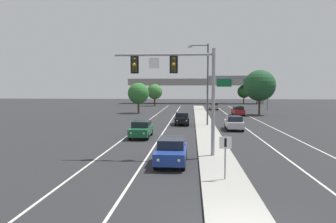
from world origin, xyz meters
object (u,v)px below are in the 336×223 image
(car_oncoming_black, at_px, (182,118))
(car_receding_tan, at_px, (214,106))
(car_oncoming_blue, at_px, (171,151))
(car_oncoming_green, at_px, (141,129))
(tree_far_right_a, at_px, (244,92))
(tree_far_left_b, at_px, (138,93))
(street_lamp_median, at_px, (206,79))
(car_receding_red, at_px, (238,111))
(highway_sign_gantry, at_px, (237,82))
(tree_far_right_b, at_px, (260,85))
(median_sign_post, at_px, (225,151))
(tree_far_left_c, at_px, (154,90))
(car_receding_silver, at_px, (234,123))
(tree_far_left_a, at_px, (155,92))
(overhead_signal_mast, at_px, (181,79))

(car_oncoming_black, bearing_deg, car_receding_tan, 78.14)
(car_oncoming_blue, xyz_separation_m, car_oncoming_green, (-3.56, 10.28, 0.00))
(car_oncoming_green, xyz_separation_m, car_oncoming_black, (3.54, 11.09, 0.00))
(car_oncoming_blue, relative_size, tree_far_right_a, 0.79)
(car_oncoming_green, relative_size, tree_far_left_b, 0.78)
(street_lamp_median, relative_size, car_receding_red, 2.23)
(highway_sign_gantry, bearing_deg, street_lamp_median, -104.98)
(tree_far_right_a, relative_size, tree_far_right_b, 0.71)
(median_sign_post, xyz_separation_m, tree_far_left_c, (-13.73, 85.73, 2.50))
(car_receding_silver, distance_m, tree_far_left_a, 50.34)
(highway_sign_gantry, height_order, tree_far_right_b, tree_far_right_b)
(street_lamp_median, distance_m, tree_far_right_b, 20.40)
(tree_far_left_a, relative_size, tree_far_left_b, 1.01)
(car_oncoming_black, xyz_separation_m, car_receding_tan, (6.13, 29.18, 0.00))
(car_oncoming_blue, distance_m, tree_far_right_a, 80.77)
(highway_sign_gantry, height_order, tree_far_right_a, highway_sign_gantry)
(car_receding_tan, relative_size, tree_far_left_b, 0.78)
(tree_far_left_c, relative_size, tree_far_left_a, 1.07)
(car_oncoming_black, height_order, car_receding_red, same)
(tree_far_left_c, distance_m, tree_far_right_a, 28.11)
(car_oncoming_blue, xyz_separation_m, highway_sign_gantry, (11.12, 50.40, 5.34))
(tree_far_right_b, bearing_deg, overhead_signal_mast, -109.57)
(overhead_signal_mast, height_order, car_receding_silver, overhead_signal_mast)
(car_oncoming_blue, relative_size, car_receding_silver, 1.00)
(tree_far_left_a, xyz_separation_m, tree_far_right_b, (21.85, -27.13, 1.40))
(tree_far_left_b, bearing_deg, car_receding_silver, -57.19)
(car_oncoming_blue, height_order, tree_far_right_b, tree_far_right_b)
(median_sign_post, bearing_deg, highway_sign_gantry, 81.39)
(overhead_signal_mast, xyz_separation_m, car_oncoming_black, (-0.56, 19.40, -4.49))
(car_receding_tan, xyz_separation_m, tree_far_left_c, (-16.91, 31.47, 3.27))
(tree_far_left_a, bearing_deg, highway_sign_gantry, -35.89)
(street_lamp_median, height_order, car_receding_red, street_lamp_median)
(car_oncoming_blue, bearing_deg, tree_far_left_b, 102.53)
(street_lamp_median, bearing_deg, car_receding_red, 68.81)
(car_receding_tan, height_order, tree_far_left_b, tree_far_left_b)
(street_lamp_median, xyz_separation_m, car_oncoming_green, (-6.52, -9.65, -4.97))
(tree_far_left_b, bearing_deg, car_receding_tan, 36.12)
(car_oncoming_black, height_order, tree_far_left_a, tree_far_left_a)
(car_oncoming_blue, bearing_deg, tree_far_left_c, 97.51)
(median_sign_post, height_order, tree_far_left_a, tree_far_left_a)
(car_receding_red, bearing_deg, car_receding_tan, 102.75)
(car_receding_red, relative_size, tree_far_left_c, 0.71)
(tree_far_right_a, distance_m, tree_far_right_b, 41.52)
(car_receding_red, height_order, tree_far_left_a, tree_far_left_a)
(car_oncoming_blue, bearing_deg, tree_far_left_a, 97.62)
(street_lamp_median, height_order, car_oncoming_green, street_lamp_median)
(overhead_signal_mast, bearing_deg, tree_far_right_b, 70.43)
(overhead_signal_mast, distance_m, highway_sign_gantry, 49.58)
(tree_far_right_a, bearing_deg, median_sign_post, -99.76)
(car_oncoming_green, distance_m, car_oncoming_black, 11.64)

